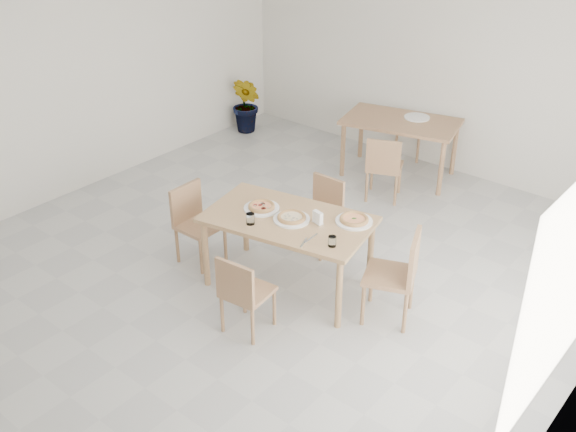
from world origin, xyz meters
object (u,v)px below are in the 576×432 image
Objects in this scene: chair_south at (242,290)px; tumbler_a at (332,241)px; chair_north at (322,209)px; napkin_holder at (318,218)px; chair_back_n at (420,121)px; chair_east at (399,271)px; plate_pepperoni at (262,208)px; main_table at (288,225)px; potted_plant at (247,105)px; second_table at (401,127)px; plate_empty at (417,117)px; plate_margherita at (354,221)px; chair_west at (194,218)px; pizza_mushroom at (292,217)px; chair_back_s at (384,164)px; pizza_margherita at (354,219)px; pizza_pepperoni at (262,206)px; plate_mushroom at (292,219)px; tumbler_b at (250,219)px.

tumbler_a reaches higher than chair_south.
napkin_holder is (0.47, -0.70, 0.36)m from chair_north.
napkin_holder is 0.15× the size of chair_back_n.
plate_pepperoni is at bearing -101.88° from chair_east.
potted_plant is (-2.99, 2.66, -0.24)m from main_table.
plate_pepperoni reaches higher than second_table.
chair_south is 3.88m from plate_empty.
chair_south is 2.26× the size of plate_margherita.
chair_south is 0.95× the size of chair_west.
chair_north is 2.83m from chair_back_n.
pizza_mushroom is at bearing -92.84° from second_table.
plate_margherita is at bearing 90.46° from chair_back_s.
chair_south is at bearing -74.72° from chair_back_n.
chair_back_n is at bearing 108.59° from tumbler_a.
chair_back_s reaches higher than second_table.
tumbler_a is 0.12× the size of chair_back_s.
pizza_margherita is 0.89m from pizza_pepperoni.
chair_north is at bearing 146.64° from pizza_margherita.
main_table is 4.90× the size of plate_margherita.
chair_back_s is (-0.32, 2.10, -0.29)m from plate_mushroom.
second_table is at bearing -120.34° from plate_empty.
pizza_pepperoni is (-0.47, 0.78, 0.33)m from chair_south.
plate_mushroom is at bearing -144.79° from napkin_holder.
napkin_holder reaches higher than chair_west.
plate_pepperoni is at bearing 111.57° from tumbler_b.
chair_south is 0.96m from plate_pepperoni.
main_table is 5.13× the size of pizza_pepperoni.
chair_north reaches higher than plate_empty.
napkin_holder reaches higher than pizza_pepperoni.
chair_back_n is at bearing 21.39° from potted_plant.
tumbler_b is at bearing -68.43° from pizza_pepperoni.
pizza_margherita is 0.57m from pizza_mushroom.
napkin_holder reaches higher than main_table.
pizza_margherita is (-0.57, 0.10, 0.27)m from chair_east.
plate_pepperoni is at bearing 180.00° from pizza_pepperoni.
pizza_pepperoni is 3.15× the size of tumbler_b.
chair_back_s is at bearing 85.73° from main_table.
chair_west is 1.68m from tumbler_a.
pizza_margherita is at bearing -33.73° from potted_plant.
chair_back_n reaches higher than pizza_mushroom.
chair_west reaches higher than pizza_mushroom.
chair_north is 0.50× the size of second_table.
pizza_mushroom is 4.06m from potted_plant.
plate_margherita is 1.01× the size of pizza_margherita.
plate_mushroom reaches higher than second_table.
tumbler_a is 0.06× the size of second_table.
plate_empty is (-0.44, 3.03, -0.02)m from pizza_mushroom.
chair_back_s is at bearing 93.38° from chair_north.
chair_back_n is at bearing 95.42° from pizza_pepperoni.
chair_east is 3.05m from second_table.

